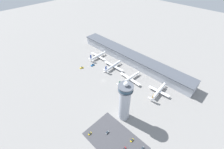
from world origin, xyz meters
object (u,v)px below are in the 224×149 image
(airplane_gate_bravo, at_px, (113,66))
(airplane_gate_delta, at_px, (159,91))
(car_red_hatchback, at_px, (132,140))
(service_truck_baggage, at_px, (93,65))
(service_truck_catering, at_px, (82,68))
(car_yellow_taxi, at_px, (90,134))
(car_blue_compact, at_px, (107,133))
(airplane_gate_alpha, at_px, (98,56))
(airplane_gate_charlie, at_px, (129,79))
(car_black_suv, at_px, (142,148))
(control_tower, at_px, (125,102))
(car_green_van, at_px, (124,149))
(service_truck_fuel, at_px, (105,71))

(airplane_gate_bravo, height_order, airplane_gate_delta, airplane_gate_bravo)
(car_red_hatchback, bearing_deg, service_truck_baggage, 156.46)
(service_truck_catering, bearing_deg, car_yellow_taxi, -32.78)
(car_red_hatchback, distance_m, car_blue_compact, 27.92)
(car_red_hatchback, bearing_deg, airplane_gate_delta, 101.23)
(airplane_gate_delta, distance_m, car_red_hatchback, 81.59)
(airplane_gate_alpha, height_order, airplane_gate_delta, airplane_gate_alpha)
(airplane_gate_alpha, bearing_deg, car_blue_compact, -37.80)
(service_truck_baggage, xyz_separation_m, car_yellow_taxi, (96.35, -85.12, -0.39))
(airplane_gate_charlie, distance_m, airplane_gate_delta, 47.47)
(airplane_gate_delta, relative_size, car_black_suv, 8.77)
(car_red_hatchback, bearing_deg, car_blue_compact, -153.73)
(airplane_gate_bravo, xyz_separation_m, car_black_suv, (116.61, -77.85, -3.81))
(control_tower, height_order, airplane_gate_delta, control_tower)
(airplane_gate_alpha, relative_size, car_red_hatchback, 8.07)
(control_tower, distance_m, car_yellow_taxi, 52.38)
(service_truck_baggage, height_order, car_red_hatchback, service_truck_baggage)
(service_truck_baggage, bearing_deg, car_blue_compact, -32.95)
(airplane_gate_charlie, height_order, car_green_van, airplane_gate_charlie)
(airplane_gate_delta, bearing_deg, car_blue_compact, -95.67)
(airplane_gate_alpha, distance_m, car_yellow_taxi, 152.49)
(service_truck_fuel, distance_m, car_blue_compact, 110.52)
(airplane_gate_alpha, xyz_separation_m, service_truck_fuel, (39.14, -19.13, -3.19))
(car_red_hatchback, bearing_deg, service_truck_catering, 164.12)
(control_tower, bearing_deg, service_truck_fuel, 150.47)
(airplane_gate_alpha, xyz_separation_m, car_green_van, (145.81, -93.86, -3.63))
(airplane_gate_delta, bearing_deg, car_black_suv, -69.87)
(airplane_gate_alpha, bearing_deg, car_red_hatchback, -29.15)
(service_truck_fuel, xyz_separation_m, car_yellow_taxi, (68.57, -88.75, -0.43))
(service_truck_catering, relative_size, car_blue_compact, 1.39)
(airplane_gate_delta, bearing_deg, car_red_hatchback, -78.77)
(airplane_gate_bravo, bearing_deg, airplane_gate_delta, 0.84)
(car_black_suv, bearing_deg, control_tower, 158.08)
(airplane_gate_alpha, xyz_separation_m, airplane_gate_bravo, (42.30, -2.65, 0.25))
(airplane_gate_delta, bearing_deg, car_green_van, -80.24)
(control_tower, xyz_separation_m, car_green_van, (26.39, -29.25, -27.10))
(control_tower, bearing_deg, airplane_gate_charlie, 123.05)
(airplane_gate_charlie, xyz_separation_m, car_blue_compact, (37.76, -85.07, -3.35))
(airplane_gate_charlie, xyz_separation_m, car_green_van, (62.83, -85.26, -3.39))
(airplane_gate_charlie, bearing_deg, airplane_gate_delta, 8.75)
(car_green_van, bearing_deg, car_yellow_taxi, -159.79)
(airplane_gate_charlie, relative_size, car_black_suv, 9.89)
(airplane_gate_alpha, bearing_deg, car_yellow_taxi, -45.05)
(airplane_gate_delta, xyz_separation_m, car_black_suv, (29.01, -79.13, -3.70))
(car_black_suv, bearing_deg, airplane_gate_delta, 110.13)
(airplane_gate_delta, xyz_separation_m, car_yellow_taxi, (-22.19, -106.51, -3.76))
(service_truck_baggage, height_order, car_yellow_taxi, service_truck_baggage)
(control_tower, distance_m, airplane_gate_delta, 68.21)
(service_truck_fuel, xyz_separation_m, service_truck_baggage, (-27.79, -3.63, -0.03))
(service_truck_catering, bearing_deg, car_red_hatchback, -15.88)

